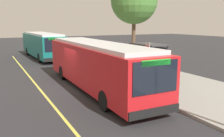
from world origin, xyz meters
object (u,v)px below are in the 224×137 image
transit_bus_second (42,44)px  waiting_bench (150,71)px  route_sign_post (147,58)px  pedestrian_commuter (149,71)px  transit_bus_main (96,64)px

transit_bus_second → waiting_bench: transit_bus_second is taller
route_sign_post → pedestrian_commuter: route_sign_post is taller
waiting_bench → route_sign_post: bearing=-40.8°
waiting_bench → pedestrian_commuter: pedestrian_commuter is taller
transit_bus_second → pedestrian_commuter: transit_bus_second is taller
transit_bus_main → waiting_bench: 4.81m
transit_bus_main → waiting_bench: transit_bus_main is taller
route_sign_post → transit_bus_second: bearing=-170.4°
waiting_bench → route_sign_post: route_sign_post is taller
route_sign_post → pedestrian_commuter: size_ratio=1.66×
transit_bus_main → waiting_bench: size_ratio=7.63×
transit_bus_main → transit_bus_second: (-15.92, -0.07, -0.00)m
transit_bus_main → route_sign_post: bearing=64.1°
waiting_bench → route_sign_post: 3.05m
transit_bus_main → transit_bus_second: bearing=-179.8°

